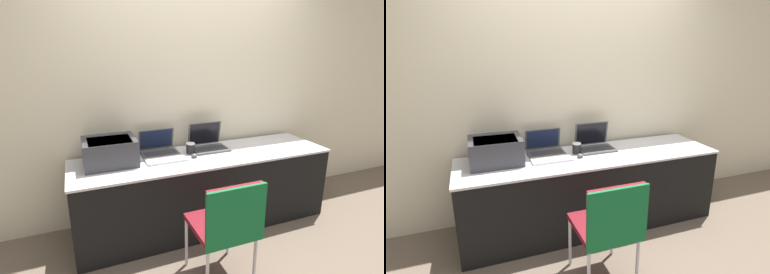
% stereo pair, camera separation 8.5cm
% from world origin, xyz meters
% --- Properties ---
extents(ground_plane, '(14.00, 14.00, 0.00)m').
position_xyz_m(ground_plane, '(0.00, 0.00, 0.00)').
color(ground_plane, '#6B5B4C').
extents(wall_back, '(8.00, 0.05, 2.60)m').
position_xyz_m(wall_back, '(0.00, 0.72, 1.30)').
color(wall_back, beige).
rests_on(wall_back, ground_plane).
extents(table, '(2.46, 0.66, 0.72)m').
position_xyz_m(table, '(0.00, 0.32, 0.36)').
color(table, black).
rests_on(table, ground_plane).
extents(printer, '(0.44, 0.37, 0.23)m').
position_xyz_m(printer, '(-0.86, 0.41, 0.84)').
color(printer, '#333338').
rests_on(printer, table).
extents(laptop_left, '(0.35, 0.26, 0.22)m').
position_xyz_m(laptop_left, '(-0.39, 0.54, 0.77)').
color(laptop_left, '#4C4C51').
rests_on(laptop_left, table).
extents(laptop_right, '(0.35, 0.29, 0.25)m').
position_xyz_m(laptop_right, '(0.11, 0.48, 0.78)').
color(laptop_right, '#4C4C51').
rests_on(laptop_right, table).
extents(external_keyboard, '(0.37, 0.15, 0.02)m').
position_xyz_m(external_keyboard, '(-0.39, 0.30, 0.73)').
color(external_keyboard, silver).
rests_on(external_keyboard, table).
extents(coffee_cup, '(0.08, 0.08, 0.10)m').
position_xyz_m(coffee_cup, '(-0.11, 0.41, 0.77)').
color(coffee_cup, black).
rests_on(coffee_cup, table).
extents(mouse, '(0.06, 0.05, 0.04)m').
position_xyz_m(mouse, '(-0.12, 0.29, 0.74)').
color(mouse, '#4C4C51').
rests_on(mouse, table).
extents(chair, '(0.43, 0.46, 0.85)m').
position_xyz_m(chair, '(-0.20, -0.51, 0.54)').
color(chair, maroon).
rests_on(chair, ground_plane).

